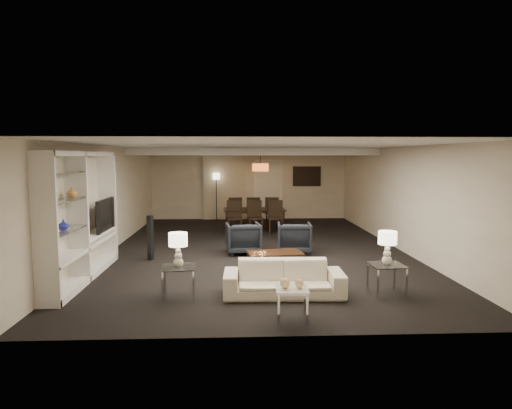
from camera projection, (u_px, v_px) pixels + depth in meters
The scene contains 35 objects.
floor at pixel (256, 249), 11.22m from camera, with size 11.00×11.00×0.00m, color black.
ceiling at pixel (256, 147), 10.95m from camera, with size 7.00×11.00×0.02m, color silver.
wall_back at pixel (249, 185), 16.55m from camera, with size 7.00×0.02×2.50m, color beige.
wall_front at pixel (276, 239), 5.62m from camera, with size 7.00×0.02×2.50m, color beige.
wall_left at pixel (110, 199), 10.93m from camera, with size 0.02×11.00×2.50m, color beige.
wall_right at pixel (398, 198), 11.24m from camera, with size 0.02×11.00×2.50m, color beige.
ceiling_soffit at pixel (251, 152), 14.44m from camera, with size 7.00×4.00×0.20m, color silver.
curtains at pixel (224, 186), 16.43m from camera, with size 1.50×0.12×2.40m, color beige.
door at pixel (268, 190), 16.57m from camera, with size 0.90×0.05×2.10m, color silver.
painting at pixel (307, 176), 16.57m from camera, with size 0.95×0.04×0.65m, color #142D38.
media_unit at pixel (82, 216), 8.36m from camera, with size 0.38×3.40×2.35m, color white, non-canonical shape.
pendant_light at pixel (260, 167), 14.51m from camera, with size 0.52×0.52×0.24m, color #D8591E.
sofa at pixel (284, 278), 7.43m from camera, with size 1.95×0.76×0.57m, color beige.
coffee_table at pixel (275, 262), 9.02m from camera, with size 1.07×0.62×0.38m, color black, non-canonical shape.
armchair_left at pixel (243, 238), 10.67m from camera, with size 0.77×0.80×0.72m, color black.
armchair_right at pixel (294, 238), 10.72m from camera, with size 0.77×0.80×0.72m, color black.
side_table_left at pixel (179, 282), 7.35m from camera, with size 0.53×0.53×0.50m, color white, non-canonical shape.
side_table_right at pixel (386, 279), 7.51m from camera, with size 0.53×0.53×0.50m, color silver, non-canonical shape.
table_lamp_left at pixel (178, 250), 7.30m from camera, with size 0.30×0.30×0.55m, color beige, non-canonical shape.
table_lamp_right at pixel (387, 248), 7.45m from camera, with size 0.30×0.30×0.55m, color white, non-canonical shape.
marble_table at pixel (292, 304), 6.34m from camera, with size 0.45×0.45×0.45m, color white, non-canonical shape.
gold_gourd_a at pixel (285, 283), 6.30m from camera, with size 0.14×0.14×0.14m, color #ECC17D.
gold_gourd_b at pixel (299, 284), 6.31m from camera, with size 0.12×0.12×0.12m, color #E5BD79.
television at pixel (100, 215), 9.33m from camera, with size 0.15×1.13×0.65m, color black.
vase_blue at pixel (63, 225), 7.43m from camera, with size 0.18×0.18×0.18m, color #2629A4.
vase_amber at pixel (72, 192), 7.83m from camera, with size 0.17×0.17×0.18m, color #C98743.
floor_speaker at pixel (150, 238), 9.97m from camera, with size 0.11×0.11×0.99m, color black.
dining_table at pixel (254, 220), 14.01m from camera, with size 1.88×1.05×0.66m, color black.
chair_nl at pixel (235, 217), 13.32m from camera, with size 0.45×0.45×0.98m, color black, non-canonical shape.
chair_nm at pixel (255, 217), 13.35m from camera, with size 0.45×0.45×0.98m, color black, non-canonical shape.
chair_nr at pixel (276, 217), 13.38m from camera, with size 0.45×0.45×0.98m, color black, non-canonical shape.
chair_fl at pixel (235, 212), 14.61m from camera, with size 0.45×0.45×0.98m, color black, non-canonical shape.
chair_fm at pixel (253, 212), 14.64m from camera, with size 0.45×0.45×0.98m, color black, non-canonical shape.
chair_fr at pixel (272, 212), 14.67m from camera, with size 0.45×0.45×0.98m, color black, non-canonical shape.
floor_lamp at pixel (216, 197), 16.24m from camera, with size 0.24×0.24×1.68m, color black, non-canonical shape.
Camera 1 is at (-0.51, -11.03, 2.26)m, focal length 32.00 mm.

